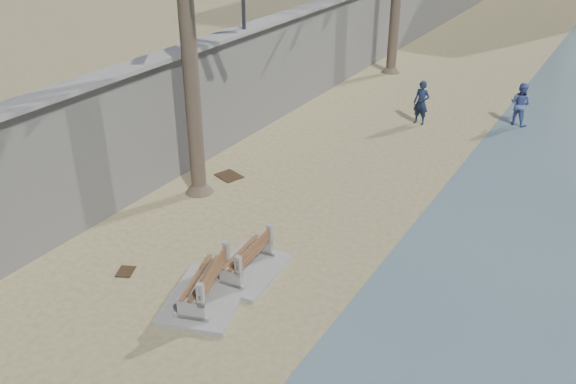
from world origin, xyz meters
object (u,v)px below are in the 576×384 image
at_px(bench_far, 247,259).
at_px(bench_near, 205,284).
at_px(person_b, 521,102).
at_px(person_a, 422,100).

bearing_deg(bench_far, bench_near, -98.61).
bearing_deg(person_b, person_a, 45.75).
bearing_deg(person_b, bench_near, 93.02).
xyz_separation_m(person_a, person_b, (3.04, 1.71, -0.05)).
distance_m(bench_near, person_a, 12.19).
bearing_deg(bench_near, person_b, 76.60).
distance_m(bench_near, person_b, 14.29).
relative_size(bench_far, person_a, 1.14).
distance_m(person_a, person_b, 3.49).
distance_m(bench_far, person_a, 10.92).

